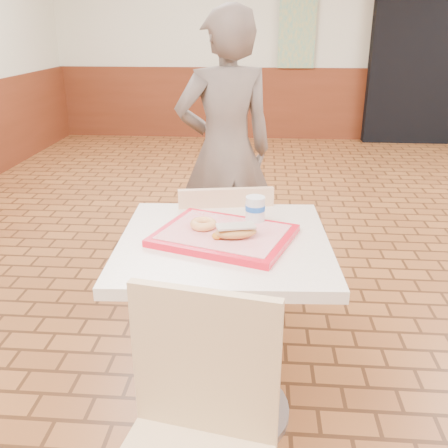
# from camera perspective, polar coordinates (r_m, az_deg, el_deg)

# --- Properties ---
(corridor_doorway) EXTENTS (1.60, 0.22, 2.20)m
(corridor_doorway) POSITION_cam_1_polar(r_m,az_deg,el_deg) (7.61, 22.47, 16.79)
(corridor_doorway) COLOR black
(corridor_doorway) RESTS_ON ground
(promo_poster) EXTENTS (0.50, 0.03, 1.20)m
(promo_poster) POSITION_cam_1_polar(r_m,az_deg,el_deg) (7.34, 8.41, 21.91)
(promo_poster) COLOR gray
(promo_poster) RESTS_ON wainscot_band
(main_table) EXTENTS (0.78, 0.78, 0.82)m
(main_table) POSITION_cam_1_polar(r_m,az_deg,el_deg) (2.00, -0.00, -8.80)
(main_table) COLOR beige
(main_table) RESTS_ON ground
(chair_main_front) EXTENTS (0.50, 0.50, 0.93)m
(chair_main_front) POSITION_cam_1_polar(r_m,az_deg,el_deg) (1.49, -3.56, -23.59)
(chair_main_front) COLOR #D6B480
(chair_main_front) RESTS_ON ground
(chair_main_back) EXTENTS (0.49, 0.49, 0.91)m
(chair_main_back) POSITION_cam_1_polar(r_m,az_deg,el_deg) (2.43, -0.05, -4.17)
(chair_main_back) COLOR #DAAF83
(chair_main_back) RESTS_ON ground
(customer) EXTENTS (0.72, 0.59, 1.68)m
(customer) POSITION_cam_1_polar(r_m,az_deg,el_deg) (3.09, 0.17, 8.21)
(customer) COLOR #695A51
(customer) RESTS_ON ground
(serving_tray) EXTENTS (0.48, 0.37, 0.03)m
(serving_tray) POSITION_cam_1_polar(r_m,az_deg,el_deg) (1.87, 0.00, -1.29)
(serving_tray) COLOR red
(serving_tray) RESTS_ON main_table
(ring_donut) EXTENTS (0.13, 0.13, 0.03)m
(ring_donut) POSITION_cam_1_polar(r_m,az_deg,el_deg) (1.89, -2.37, 0.01)
(ring_donut) COLOR #E79B54
(ring_donut) RESTS_ON serving_tray
(long_john_donut) EXTENTS (0.17, 0.11, 0.05)m
(long_john_donut) POSITION_cam_1_polar(r_m,az_deg,el_deg) (1.80, 1.23, -0.92)
(long_john_donut) COLOR #B27234
(long_john_donut) RESTS_ON serving_tray
(paper_cup) EXTENTS (0.08, 0.08, 0.10)m
(paper_cup) POSITION_cam_1_polar(r_m,az_deg,el_deg) (1.95, 3.59, 1.79)
(paper_cup) COLOR silver
(paper_cup) RESTS_ON serving_tray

